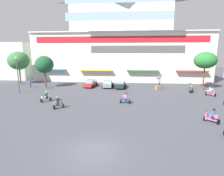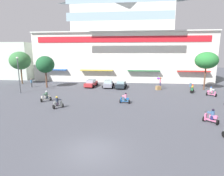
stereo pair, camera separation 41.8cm
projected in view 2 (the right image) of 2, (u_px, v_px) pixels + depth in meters
name	position (u px, v px, depth m)	size (l,w,h in m)	color
ground_plane	(112.00, 102.00, 25.75)	(128.00, 128.00, 0.00)	#454750
colonial_building	(122.00, 43.00, 46.85)	(41.79, 17.81, 21.89)	silver
flank_building_left	(16.00, 61.00, 49.20)	(10.28, 8.11, 9.34)	silver
plaza_tree_0	(20.00, 61.00, 40.05)	(4.34, 4.71, 7.07)	brown
plaza_tree_1	(207.00, 60.00, 33.29)	(4.05, 3.74, 7.00)	brown
plaza_tree_2	(45.00, 65.00, 35.61)	(3.46, 3.60, 6.23)	brown
parked_car_0	(91.00, 83.00, 37.18)	(2.48, 4.47, 1.45)	#B02C30
parked_car_1	(108.00, 84.00, 36.79)	(2.41, 4.56, 1.41)	gray
parked_car_2	(121.00, 84.00, 35.90)	(2.39, 4.17, 1.48)	#222B32
scooter_rider_0	(125.00, 99.00, 25.13)	(1.46, 0.76, 1.52)	black
scooter_rider_2	(211.00, 92.00, 29.21)	(1.49, 1.34, 1.55)	black
scooter_rider_4	(192.00, 89.00, 31.70)	(1.01, 1.42, 1.50)	black
scooter_rider_5	(211.00, 117.00, 18.09)	(1.38, 1.38, 1.52)	black
scooter_rider_7	(46.00, 97.00, 26.15)	(1.40, 1.42, 1.54)	black
scooter_rider_8	(58.00, 103.00, 22.93)	(1.28, 1.28, 1.57)	black
pedestrian_0	(190.00, 86.00, 32.95)	(0.40, 0.40, 1.62)	#484649
pedestrian_1	(31.00, 82.00, 36.66)	(0.48, 0.48, 1.72)	#404348
pedestrian_2	(160.00, 82.00, 37.06)	(0.45, 0.45, 1.63)	#2E2352
streetlamp_near	(19.00, 72.00, 30.97)	(0.40, 0.40, 6.16)	#474C51
balloon_vendor_cart	(159.00, 84.00, 33.97)	(1.08, 0.96, 2.49)	#9D7A4B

